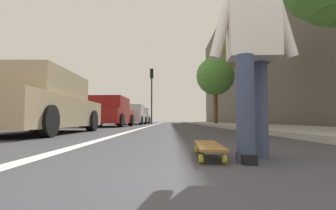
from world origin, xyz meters
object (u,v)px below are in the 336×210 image
Objects in this scene: parked_car_end at (140,116)px; parked_car_near at (39,104)px; parked_car_far at (132,115)px; street_tree_mid at (249,45)px; skateboard at (208,147)px; parked_car_mid at (109,112)px; street_tree_far at (215,76)px; traffic_light at (152,86)px; skater_person at (253,45)px.

parked_car_near is at bearing 179.24° from parked_car_end.
parked_car_near is 13.57m from parked_car_far.
parked_car_far is 0.90× the size of street_tree_mid.
skateboard is 0.20× the size of parked_car_mid.
street_tree_far reaches higher than street_tree_mid.
skateboard is 20.00m from traffic_light.
traffic_light is (19.81, 2.21, 2.27)m from skater_person.
parked_car_near is 1.08× the size of parked_car_mid.
skateboard is at bearing 160.67° from street_tree_mid.
street_tree_far is (16.75, -2.65, 2.59)m from skater_person.
parked_car_near is at bearing 125.39° from street_tree_mid.
skateboard is 0.19× the size of parked_car_near.
traffic_light is (2.14, -1.34, 2.51)m from parked_car_far.
skateboard is 23.27m from parked_car_end.
parked_car_end is at bearing 21.62° from traffic_light.
traffic_light is at bearing -32.06° from parked_car_far.
parked_car_mid is 9.24m from traffic_light.
street_tree_far is at bearing -10.23° from skateboard.
parked_car_far reaches higher than parked_car_near.
parked_car_far is 0.95× the size of parked_car_end.
skater_person is at bearing -161.21° from parked_car_mid.
street_tree_mid is (-14.51, -6.20, 2.77)m from parked_car_end.
skater_person is at bearing -171.30° from parked_car_end.
parked_car_far is at bearing -179.98° from parked_car_end.
parked_car_near is 15.99m from traffic_light.
traffic_light is 1.00× the size of street_tree_mid.
parked_car_end is (19.09, -0.25, 0.02)m from parked_car_near.
parked_car_far is 5.52m from parked_car_end.
skater_person is 0.38× the size of parked_car_mid.
skateboard is at bearing -138.85° from parked_car_near.
parked_car_end is at bearing -0.99° from parked_car_mid.
parked_car_end reaches higher than skateboard.
street_tree_mid is (8.54, -3.00, 3.39)m from skateboard.
skateboard is at bearing -162.61° from parked_car_mid.
parked_car_end is (23.04, 3.21, 0.62)m from skateboard.
street_tree_mid is at bearing -145.40° from parked_car_far.
parked_car_near is (3.96, 3.46, 0.60)m from skateboard.
parked_car_mid is 0.96× the size of parked_car_end.
street_tree_mid reaches higher than parked_car_far.
parked_car_mid is 6.63m from parked_car_far.
parked_car_end is 0.94× the size of traffic_light.
parked_car_end is 0.90× the size of street_tree_far.
parked_car_far is at bearing 34.60° from street_tree_mid.
skateboard is 0.19× the size of parked_car_end.
parked_car_mid is at bearing -0.35° from parked_car_near.
street_tree_mid reaches higher than parked_car_mid.
parked_car_near is 8.39m from street_tree_mid.
parked_car_mid is at bearing 179.01° from parked_car_end.
skater_person reaches higher than parked_car_end.
parked_car_end is 9.37m from street_tree_far.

